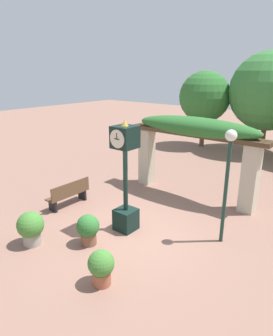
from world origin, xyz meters
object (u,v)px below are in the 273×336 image
Objects in this scene: pedestal_clock at (125,178)px; park_bench at (69,194)px; potted_plant_far_left at (88,228)px; lamp_post at (228,166)px; potted_plant_near_left at (31,227)px; potted_plant_near_right at (101,266)px.

park_bench is at bearing -179.85° from pedestal_clock.
lamp_post is (2.76, 2.43, 1.72)m from potted_plant_far_left.
potted_plant_near_right is (2.63, 0.06, -0.06)m from potted_plant_near_left.
pedestal_clock is at bearing 118.48° from potted_plant_near_right.
potted_plant_near_left reaches higher than park_bench.
park_bench reaches higher than potted_plant_near_right.
lamp_post is (5.13, 1.18, 1.76)m from park_bench.
pedestal_clock reaches higher than potted_plant_far_left.
potted_plant_far_left is (-1.45, 0.92, 0.02)m from potted_plant_near_right.
lamp_post reaches higher than park_bench.
potted_plant_far_left is 0.27× the size of lamp_post.
potted_plant_near_left is 1.11× the size of potted_plant_far_left.
pedestal_clock is at bearing 57.06° from potted_plant_near_left.
pedestal_clock is 2.74m from potted_plant_near_right.
potted_plant_far_left is (1.19, 0.99, -0.05)m from potted_plant_near_left.
park_bench reaches higher than potted_plant_far_left.
pedestal_clock reaches higher than lamp_post.
lamp_post reaches higher than potted_plant_near_right.
potted_plant_near_left reaches higher than potted_plant_near_right.
potted_plant_near_left reaches higher than potted_plant_far_left.
lamp_post is (1.31, 3.35, 1.74)m from potted_plant_near_right.
lamp_post is (3.95, 3.42, 1.67)m from potted_plant_near_left.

